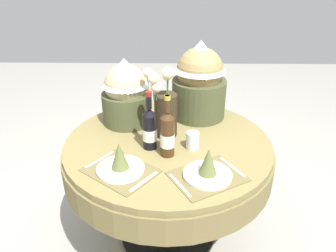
% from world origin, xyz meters
% --- Properties ---
extents(ground, '(8.00, 8.00, 0.00)m').
position_xyz_m(ground, '(0.00, 0.00, 0.00)').
color(ground, '#9E998E').
extents(dining_table, '(1.22, 1.22, 0.74)m').
position_xyz_m(dining_table, '(0.00, 0.00, 0.60)').
color(dining_table, olive).
rests_on(dining_table, ground).
extents(place_setting_left, '(0.43, 0.41, 0.16)m').
position_xyz_m(place_setting_left, '(-0.23, -0.31, 0.78)').
color(place_setting_left, brown).
rests_on(place_setting_left, dining_table).
extents(place_setting_right, '(0.42, 0.39, 0.16)m').
position_xyz_m(place_setting_right, '(0.20, -0.35, 0.78)').
color(place_setting_right, brown).
rests_on(place_setting_right, dining_table).
extents(flower_vase, '(0.20, 0.21, 0.43)m').
position_xyz_m(flower_vase, '(-0.02, 0.07, 0.91)').
color(flower_vase, '#332819').
rests_on(flower_vase, dining_table).
extents(wine_bottle_left, '(0.08, 0.08, 0.35)m').
position_xyz_m(wine_bottle_left, '(-0.00, -0.15, 0.86)').
color(wine_bottle_left, '#422814').
rests_on(wine_bottle_left, dining_table).
extents(wine_bottle_centre, '(0.08, 0.08, 0.33)m').
position_xyz_m(wine_bottle_centre, '(-0.10, -0.08, 0.86)').
color(wine_bottle_centre, black).
rests_on(wine_bottle_centre, dining_table).
extents(tumbler_near_right, '(0.07, 0.07, 0.10)m').
position_xyz_m(tumbler_near_right, '(0.14, -0.08, 0.78)').
color(tumbler_near_right, silver).
rests_on(tumbler_near_right, dining_table).
extents(gift_tub_back_left, '(0.31, 0.31, 0.42)m').
position_xyz_m(gift_tub_back_left, '(-0.27, 0.24, 0.96)').
color(gift_tub_back_left, '#474C2D').
rests_on(gift_tub_back_left, dining_table).
extents(gift_tub_back_right, '(0.35, 0.35, 0.51)m').
position_xyz_m(gift_tub_back_right, '(0.20, 0.34, 1.00)').
color(gift_tub_back_right, '#474C2D').
rests_on(gift_tub_back_right, dining_table).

